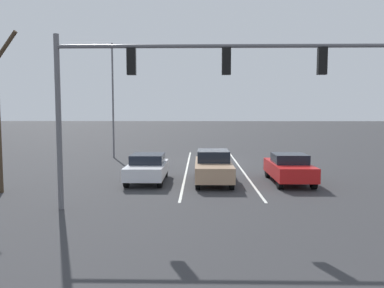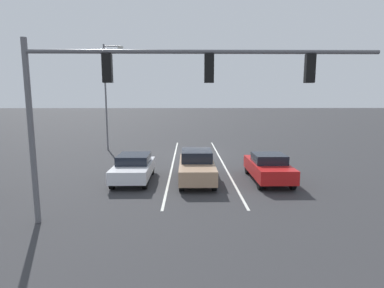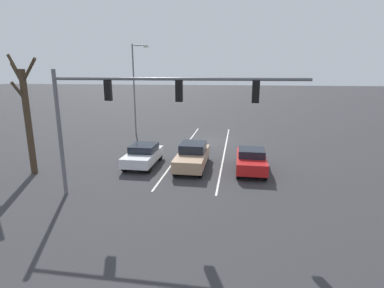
{
  "view_description": "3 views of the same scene",
  "coord_description": "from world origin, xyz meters",
  "px_view_note": "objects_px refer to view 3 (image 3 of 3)",
  "views": [
    {
      "loc": [
        0.95,
        27.28,
        3.63
      ],
      "look_at": [
        1.31,
        8.23,
        1.98
      ],
      "focal_mm": 35.0,
      "sensor_mm": 36.0,
      "label": 1
    },
    {
      "loc": [
        0.7,
        23.98,
        4.42
      ],
      "look_at": [
        0.48,
        8.75,
        2.11
      ],
      "focal_mm": 28.0,
      "sensor_mm": 36.0,
      "label": 2
    },
    {
      "loc": [
        -2.73,
        27.17,
        6.3
      ],
      "look_at": [
        0.29,
        7.79,
        1.55
      ],
      "focal_mm": 28.0,
      "sensor_mm": 36.0,
      "label": 3
    }
  ],
  "objects_px": {
    "car_red_leftlane_front": "(251,160)",
    "street_lamp_right_shoulder": "(135,85)",
    "car_white_rightlane_front": "(143,155)",
    "car_tan_midlane_front": "(192,156)",
    "traffic_signal_gantry": "(135,103)",
    "bare_tree_near": "(27,114)"
  },
  "relations": [
    {
      "from": "car_white_rightlane_front",
      "to": "car_red_leftlane_front",
      "type": "bearing_deg",
      "value": 178.99
    },
    {
      "from": "car_white_rightlane_front",
      "to": "street_lamp_right_shoulder",
      "type": "height_order",
      "value": "street_lamp_right_shoulder"
    },
    {
      "from": "car_tan_midlane_front",
      "to": "traffic_signal_gantry",
      "type": "xyz_separation_m",
      "value": [
        1.89,
        5.52,
        4.03
      ]
    },
    {
      "from": "traffic_signal_gantry",
      "to": "car_tan_midlane_front",
      "type": "bearing_deg",
      "value": -108.88
    },
    {
      "from": "bare_tree_near",
      "to": "traffic_signal_gantry",
      "type": "bearing_deg",
      "value": 160.43
    },
    {
      "from": "car_red_leftlane_front",
      "to": "street_lamp_right_shoulder",
      "type": "relative_size",
      "value": 0.48
    },
    {
      "from": "car_red_leftlane_front",
      "to": "car_tan_midlane_front",
      "type": "height_order",
      "value": "car_tan_midlane_front"
    },
    {
      "from": "street_lamp_right_shoulder",
      "to": "car_tan_midlane_front",
      "type": "bearing_deg",
      "value": 126.06
    },
    {
      "from": "car_tan_midlane_front",
      "to": "bare_tree_near",
      "type": "height_order",
      "value": "bare_tree_near"
    },
    {
      "from": "bare_tree_near",
      "to": "car_tan_midlane_front",
      "type": "bearing_deg",
      "value": -164.56
    },
    {
      "from": "car_red_leftlane_front",
      "to": "car_white_rightlane_front",
      "type": "bearing_deg",
      "value": -1.01
    },
    {
      "from": "traffic_signal_gantry",
      "to": "bare_tree_near",
      "type": "bearing_deg",
      "value": -19.57
    },
    {
      "from": "traffic_signal_gantry",
      "to": "bare_tree_near",
      "type": "xyz_separation_m",
      "value": [
        7.92,
        -2.81,
        -1.04
      ]
    },
    {
      "from": "traffic_signal_gantry",
      "to": "street_lamp_right_shoulder",
      "type": "xyz_separation_m",
      "value": [
        5.43,
        -15.57,
        0.2
      ]
    },
    {
      "from": "car_red_leftlane_front",
      "to": "car_white_rightlane_front",
      "type": "height_order",
      "value": "car_red_leftlane_front"
    },
    {
      "from": "car_red_leftlane_front",
      "to": "traffic_signal_gantry",
      "type": "xyz_separation_m",
      "value": [
        5.75,
        5.35,
        4.08
      ]
    },
    {
      "from": "traffic_signal_gantry",
      "to": "car_white_rightlane_front",
      "type": "bearing_deg",
      "value": -74.46
    },
    {
      "from": "car_white_rightlane_front",
      "to": "bare_tree_near",
      "type": "distance_m",
      "value": 7.57
    },
    {
      "from": "car_red_leftlane_front",
      "to": "street_lamp_right_shoulder",
      "type": "xyz_separation_m",
      "value": [
        11.18,
        -10.22,
        4.28
      ]
    },
    {
      "from": "car_tan_midlane_front",
      "to": "street_lamp_right_shoulder",
      "type": "bearing_deg",
      "value": -53.94
    },
    {
      "from": "car_white_rightlane_front",
      "to": "bare_tree_near",
      "type": "bearing_deg",
      "value": 22.58
    },
    {
      "from": "car_white_rightlane_front",
      "to": "traffic_signal_gantry",
      "type": "relative_size",
      "value": 0.34
    }
  ]
}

